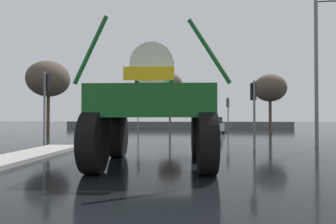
# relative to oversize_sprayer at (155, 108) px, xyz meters

# --- Properties ---
(ground_plane) EXTENTS (120.00, 120.00, 0.00)m
(ground_plane) POSITION_rel_oversize_sprayer_xyz_m (-0.55, 11.05, -1.89)
(ground_plane) COLOR black
(median_island) EXTENTS (1.68, 9.87, 0.15)m
(median_island) POSITION_rel_oversize_sprayer_xyz_m (-5.17, -0.40, -1.82)
(median_island) COLOR #9E9B93
(median_island) RESTS_ON ground
(oversize_sprayer) EXTENTS (4.40, 5.09, 4.41)m
(oversize_sprayer) POSITION_rel_oversize_sprayer_xyz_m (0.00, 0.00, 0.00)
(oversize_sprayer) COLOR black
(oversize_sprayer) RESTS_ON ground
(sedan_ahead) EXTENTS (2.04, 4.18, 1.52)m
(sedan_ahead) POSITION_rel_oversize_sprayer_xyz_m (3.48, 19.61, -1.18)
(sedan_ahead) COLOR silver
(sedan_ahead) RESTS_ON ground
(traffic_signal_near_left) EXTENTS (0.24, 0.54, 3.90)m
(traffic_signal_near_left) POSITION_rel_oversize_sprayer_xyz_m (-6.29, 4.69, 0.96)
(traffic_signal_near_left) COLOR slate
(traffic_signal_near_left) RESTS_ON ground
(traffic_signal_near_right) EXTENTS (0.24, 0.54, 3.34)m
(traffic_signal_near_right) POSITION_rel_oversize_sprayer_xyz_m (4.28, 4.70, 0.54)
(traffic_signal_near_right) COLOR slate
(traffic_signal_near_right) RESTS_ON ground
(traffic_signal_far_left) EXTENTS (0.24, 0.55, 4.05)m
(traffic_signal_far_left) POSITION_rel_oversize_sprayer_xyz_m (-4.02, 18.56, 1.06)
(traffic_signal_far_left) COLOR slate
(traffic_signal_far_left) RESTS_ON ground
(traffic_signal_far_right) EXTENTS (0.24, 0.55, 3.44)m
(traffic_signal_far_right) POSITION_rel_oversize_sprayer_xyz_m (4.85, 18.57, 0.61)
(traffic_signal_far_right) COLOR slate
(traffic_signal_far_right) RESTS_ON ground
(streetlight_near_right) EXTENTS (1.95, 0.24, 7.79)m
(streetlight_near_right) POSITION_rel_oversize_sprayer_xyz_m (7.92, 5.88, 2.46)
(streetlight_near_right) COLOR slate
(streetlight_near_right) RESTS_ON ground
(bare_tree_left) EXTENTS (3.76, 3.76, 6.55)m
(bare_tree_left) POSITION_rel_oversize_sprayer_xyz_m (-11.50, 14.85, 3.04)
(bare_tree_left) COLOR #473828
(bare_tree_left) RESTS_ON ground
(bare_tree_right) EXTENTS (3.10, 3.10, 5.65)m
(bare_tree_right) POSITION_rel_oversize_sprayer_xyz_m (8.87, 18.47, 2.42)
(bare_tree_right) COLOR #473828
(bare_tree_right) RESTS_ON ground
(bare_tree_far_center) EXTENTS (3.45, 3.45, 7.58)m
(bare_tree_far_center) POSITION_rel_oversize_sprayer_xyz_m (-1.66, 29.67, 4.18)
(bare_tree_far_center) COLOR #473828
(bare_tree_far_center) RESTS_ON ground
(roadside_barrier) EXTENTS (29.28, 0.24, 0.90)m
(roadside_barrier) POSITION_rel_oversize_sprayer_xyz_m (-0.55, 26.90, -1.44)
(roadside_barrier) COLOR #59595B
(roadside_barrier) RESTS_ON ground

